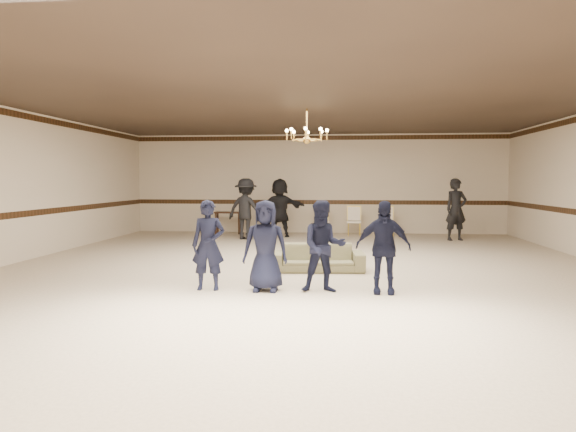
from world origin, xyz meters
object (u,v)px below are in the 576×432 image
object	(u,v)px
adult_left	(246,209)
chandelier	(307,124)
boy_d	(383,247)
settee	(318,258)
console_table	(228,223)
banquet_chair_right	(387,222)
boy_a	(208,245)
boy_c	(324,246)
adult_mid	(280,208)
banquet_chair_mid	(354,221)
banquet_chair_left	(322,221)
boy_b	(265,246)
adult_right	(456,209)

from	to	relation	value
adult_left	chandelier	bearing A→B (deg)	134.52
boy_d	settee	world-z (taller)	boy_d
adult_left	console_table	distance (m)	1.79
banquet_chair_right	settee	bearing A→B (deg)	-105.46
settee	console_table	bearing A→B (deg)	111.18
boy_a	adult_left	distance (m)	6.90
boy_c	adult_left	distance (m)	7.29
boy_a	boy_c	world-z (taller)	same
adult_mid	banquet_chair_right	distance (m)	3.34
settee	banquet_chair_mid	size ratio (longest dim) A/B	1.96
boy_a	settee	world-z (taller)	boy_a
adult_left	banquet_chair_mid	bearing A→B (deg)	-140.43
adult_left	banquet_chair_left	size ratio (longest dim) A/B	1.98
boy_c	banquet_chair_right	xyz separation A→B (m)	(1.72, 8.15, -0.26)
chandelier	boy_b	xyz separation A→B (m)	(-0.46, -2.97, -2.17)
boy_c	boy_d	xyz separation A→B (m)	(0.90, -0.00, 0.00)
adult_mid	adult_right	world-z (taller)	same
console_table	banquet_chair_left	bearing A→B (deg)	-0.14
banquet_chair_mid	console_table	distance (m)	4.01
settee	banquet_chair_mid	bearing A→B (deg)	77.66
adult_mid	banquet_chair_mid	distance (m)	2.37
banquet_chair_mid	banquet_chair_right	xyz separation A→B (m)	(1.00, 0.00, 0.00)
console_table	banquet_chair_right	bearing A→B (deg)	1.38
banquet_chair_mid	banquet_chair_right	size ratio (longest dim) A/B	1.00
boy_b	banquet_chair_left	size ratio (longest dim) A/B	1.59
banquet_chair_mid	boy_a	bearing A→B (deg)	-102.30
adult_mid	boy_b	bearing A→B (deg)	75.74
boy_b	boy_a	bearing A→B (deg)	179.75
boy_b	adult_right	size ratio (longest dim) A/B	0.80
boy_b	settee	xyz separation A→B (m)	(0.74, 1.83, -0.45)
banquet_chair_left	banquet_chair_right	world-z (taller)	same
banquet_chair_right	boy_d	bearing A→B (deg)	-94.62
console_table	adult_mid	bearing A→B (deg)	-20.56
boy_b	boy_c	xyz separation A→B (m)	(0.90, 0.00, 0.00)
boy_d	adult_right	bearing A→B (deg)	70.51
boy_a	banquet_chair_right	world-z (taller)	boy_a
adult_right	banquet_chair_mid	size ratio (longest dim) A/B	1.98
chandelier	boy_d	size ratio (longest dim) A/B	0.67
boy_a	console_table	size ratio (longest dim) A/B	1.67
settee	banquet_chair_left	size ratio (longest dim) A/B	1.96
settee	console_table	distance (m)	7.22
boy_c	adult_mid	bearing A→B (deg)	95.28
adult_left	settee	bearing A→B (deg)	131.73
banquet_chair_mid	settee	bearing A→B (deg)	-93.07
boy_b	boy_c	size ratio (longest dim) A/B	1.00
adult_left	boy_c	bearing A→B (deg)	126.94
settee	boy_b	bearing A→B (deg)	-116.31
chandelier	boy_c	bearing A→B (deg)	-81.58
adult_mid	chandelier	bearing A→B (deg)	84.34
boy_b	settee	size ratio (longest dim) A/B	0.81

